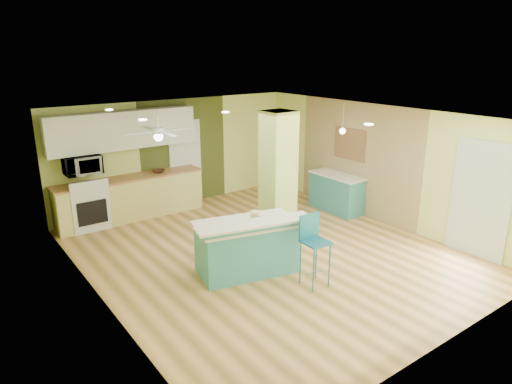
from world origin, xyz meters
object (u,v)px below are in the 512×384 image
(side_counter, at_px, (336,193))
(canister, at_px, (256,216))
(bar_stool, at_px, (313,238))
(fruit_bowl, at_px, (159,171))
(peninsula, at_px, (247,246))

(side_counter, distance_m, canister, 3.54)
(bar_stool, xyz_separation_m, fruit_bowl, (-0.50, 4.51, 0.20))
(fruit_bowl, height_order, canister, canister)
(peninsula, distance_m, side_counter, 3.67)
(bar_stool, height_order, side_counter, bar_stool)
(side_counter, xyz_separation_m, fruit_bowl, (-3.33, 2.28, 0.54))
(bar_stool, distance_m, fruit_bowl, 4.54)
(canister, bearing_deg, side_counter, 21.70)
(side_counter, bearing_deg, bar_stool, -141.82)
(canister, bearing_deg, fruit_bowl, 91.28)
(side_counter, bearing_deg, fruit_bowl, 145.58)
(peninsula, height_order, fruit_bowl, peninsula)
(peninsula, relative_size, bar_stool, 1.70)
(bar_stool, xyz_separation_m, side_counter, (2.83, 2.23, -0.34))
(fruit_bowl, relative_size, canister, 1.63)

